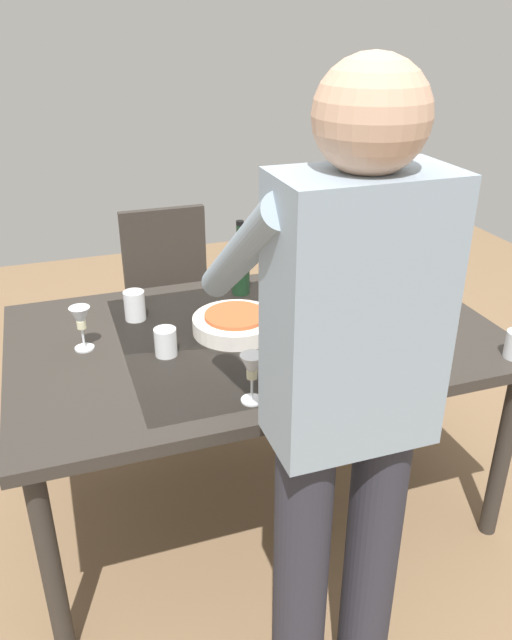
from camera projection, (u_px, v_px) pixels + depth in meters
The scene contains 14 objects.
ground_plane at pixel (256, 497), 2.52m from camera, with size 6.00×6.00×0.00m, color #846647.
dining_table at pixel (256, 349), 2.22m from camera, with size 1.66×1.03×0.74m.
chair_near at pixel (171, 294), 3.01m from camera, with size 0.40×0.40×0.91m.
person_server at pixel (346, 398), 1.42m from camera, with size 0.42×0.61×1.69m.
wine_bottle at pixel (240, 267), 2.46m from camera, with size 0.07×0.07×0.30m.
wine_glass_left at pixel (252, 370), 1.77m from camera, with size 0.07×0.07×0.15m.
wine_glass_right at pixel (81, 321), 2.05m from camera, with size 0.07×0.07×0.15m.
water_cup_near_left at pixel (135, 306), 2.27m from camera, with size 0.08×0.08×0.11m, color silver.
water_cup_near_right at pixel (166, 342), 2.04m from camera, with size 0.07×0.07×0.09m, color silver.
water_cup_far_right at pixel (283, 378), 1.84m from camera, with size 0.07×0.07×0.09m, color silver.
serving_bowl_pasta at pixel (236, 323), 2.19m from camera, with size 0.30×0.30×0.07m.
dinner_plate_near at pixel (335, 296), 2.46m from camera, with size 0.23×0.23×0.01m, color white.
dinner_plate_far at pixel (320, 357), 2.03m from camera, with size 0.23×0.23×0.01m, color white.
table_fork at pixel (384, 319), 2.29m from camera, with size 0.01×0.18×0.01m, color silver.
Camera 1 is at (0.63, 1.84, 1.75)m, focal length 35.50 mm.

